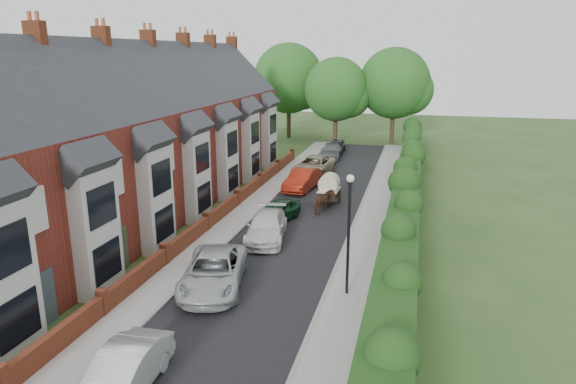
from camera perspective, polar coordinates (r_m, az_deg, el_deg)
name	(u,v)px	position (r m, az deg, el deg)	size (l,w,h in m)	color
ground	(236,335)	(19.10, -5.79, -15.48)	(140.00, 140.00, 0.00)	#2D4C1E
road	(295,232)	(28.80, 0.77, -4.47)	(6.00, 58.00, 0.02)	black
pavement_hedge_side	(368,238)	(28.17, 8.93, -5.02)	(2.20, 58.00, 0.12)	gray
pavement_house_side	(230,226)	(29.87, -6.45, -3.74)	(1.70, 58.00, 0.12)	gray
kerb_hedge_side	(349,236)	(28.27, 6.81, -4.86)	(0.18, 58.00, 0.13)	gray
kerb_house_side	(243,227)	(29.61, -4.99, -3.86)	(0.18, 58.00, 0.13)	gray
hedge	(404,213)	(27.59, 12.78, -2.28)	(2.10, 58.00, 2.85)	#143611
terrace_row	(113,148)	(30.81, -18.83, 4.61)	(9.05, 40.50, 11.50)	#9B3327
garden_wall_row	(207,223)	(29.23, -9.00, -3.43)	(0.35, 40.35, 1.10)	brown
lamppost	(349,220)	(20.55, 6.79, -3.12)	(0.32, 0.32, 5.16)	black
tree_far_left	(339,91)	(56.22, 5.73, 11.10)	(7.14, 6.80, 9.29)	#332316
tree_far_right	(398,85)	(57.58, 12.13, 11.54)	(7.98, 7.60, 10.31)	#332316
tree_far_back	(292,80)	(60.27, 0.48, 12.31)	(8.40, 8.00, 10.82)	#332316
car_silver_a	(123,373)	(16.60, -17.90, -18.62)	(1.46, 4.18, 1.38)	silver
car_silver_b	(214,271)	(22.28, -8.26, -8.73)	(2.46, 5.34, 1.48)	#ADB1B5
car_white	(267,227)	(27.54, -2.40, -3.90)	(1.96, 4.83, 1.40)	silver
car_green	(278,211)	(30.40, -1.10, -2.13)	(1.53, 3.81, 1.30)	#10361C
car_red	(303,180)	(37.40, 1.64, 1.38)	(1.61, 4.63, 1.52)	maroon
car_beige	(314,166)	(41.98, 2.87, 2.91)	(2.53, 5.49, 1.53)	tan
car_grey	(331,151)	(48.90, 4.77, 4.54)	(1.88, 4.63, 1.34)	#56585D
car_black	(336,146)	(51.77, 5.41, 5.11)	(1.56, 3.87, 1.32)	black
horse	(324,202)	(31.96, 3.99, -1.16)	(0.77, 1.70, 1.44)	#47281A
horse_cart	(329,187)	(33.57, 4.58, 0.53)	(1.34, 2.96, 2.13)	black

